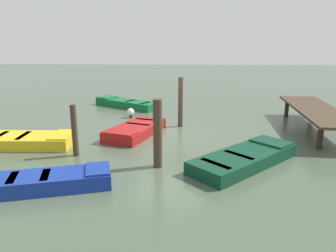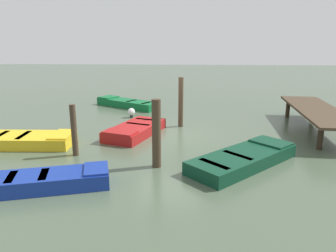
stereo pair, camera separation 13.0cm
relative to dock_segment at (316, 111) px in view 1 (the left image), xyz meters
The scene contains 11 objects.
ground_plane 6.36m from the dock_segment, 81.95° to the right, with size 80.00×80.00×0.00m, color #475642.
dock_segment is the anchor object (origin of this frame).
rowboat_green 10.07m from the dock_segment, 117.44° to the right, with size 3.03×3.94×0.46m.
rowboat_blue 10.76m from the dock_segment, 56.26° to the right, with size 1.75×3.01×0.46m.
rowboat_dark_green 5.58m from the dock_segment, 42.25° to the right, with size 3.66×3.73×0.46m.
rowboat_red 7.67m from the dock_segment, 82.16° to the right, with size 3.37×2.33×0.46m.
rowboat_yellow 11.48m from the dock_segment, 76.86° to the right, with size 1.50×3.11×0.46m.
mooring_piling_near_left 5.77m from the dock_segment, 93.99° to the right, with size 0.22×0.22×2.20m, color #423323.
mooring_piling_far_left 7.76m from the dock_segment, 55.55° to the right, with size 0.27×0.27×2.08m, color #423323.
mooring_piling_mid_right 9.85m from the dock_segment, 68.97° to the right, with size 0.20×0.20×1.73m, color #423323.
marker_buoy 8.48m from the dock_segment, 103.43° to the right, with size 0.36×0.36×0.48m.
Camera 1 is at (12.57, 0.56, 3.70)m, focal length 34.17 mm.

